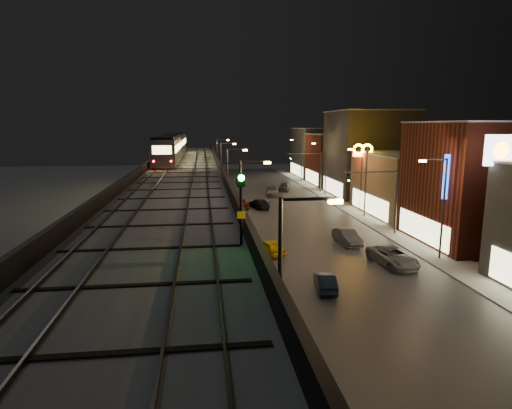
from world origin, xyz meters
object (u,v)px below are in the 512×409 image
car_far_white (240,180)px  car_onc_dark (393,257)px  car_mid_silver (238,203)px  sign_citgo (498,169)px  car_mid_dark (259,204)px  car_near_white (325,283)px  car_onc_white (272,191)px  car_onc_red (284,187)px  rail_signal (241,195)px  car_onc_silver (347,237)px  subway_train (172,146)px  car_taxi (269,247)px

car_far_white → car_onc_dark: bearing=102.7°
car_mid_silver → sign_citgo: 35.81m
car_mid_dark → car_near_white: bearing=74.0°
car_mid_dark → car_onc_dark: 27.84m
car_onc_white → sign_citgo: (10.58, -40.73, 7.74)m
car_mid_dark → car_onc_red: size_ratio=1.05×
rail_signal → car_near_white: (6.97, 10.49, -8.23)m
car_far_white → car_onc_silver: 47.45m
car_far_white → car_onc_red: car_onc_red is taller
car_near_white → car_mid_dark: size_ratio=0.82×
car_mid_silver → sign_citgo: (17.25, -30.41, 7.74)m
car_onc_dark → sign_citgo: bearing=-34.6°
rail_signal → car_onc_white: rail_signal is taller
subway_train → rail_signal: subway_train is taller
car_mid_dark → car_far_white: size_ratio=1.14×
car_onc_silver → subway_train: bearing=117.4°
car_onc_white → car_onc_red: size_ratio=1.19×
car_taxi → car_onc_red: bearing=-122.8°
car_onc_dark → rail_signal: bearing=-140.2°
rail_signal → car_mid_dark: rail_signal is taller
car_taxi → car_mid_dark: car_taxi is taller
car_onc_dark → car_onc_red: 42.49m
subway_train → car_onc_dark: subway_train is taller
rail_signal → sign_citgo: size_ratio=0.28×
car_near_white → car_onc_dark: bearing=-138.8°
subway_train → car_onc_silver: (18.96, -31.18, -7.70)m
car_onc_silver → car_onc_red: car_onc_silver is taller
car_taxi → car_onc_red: size_ratio=0.91×
car_near_white → car_mid_dark: car_mid_dark is taller
subway_train → rail_signal: (6.40, -53.19, 0.40)m
car_far_white → car_onc_red: size_ratio=0.92×
car_mid_dark → car_onc_silver: (6.28, -19.86, 0.09)m
subway_train → car_onc_red: subway_train is taller
car_mid_dark → subway_train: bearing=-59.0°
subway_train → car_near_white: bearing=-72.6°
car_onc_red → car_mid_dark: bearing=-97.2°
car_onc_dark → sign_citgo: size_ratio=0.49×
subway_train → rail_signal: bearing=-83.1°
car_onc_red → car_onc_dark: bearing=-72.5°
subway_train → rail_signal: 53.58m
car_onc_white → car_onc_dark: bearing=-76.2°
rail_signal → car_mid_dark: size_ratio=0.68×
car_onc_red → car_taxi: bearing=-87.0°
rail_signal → car_mid_dark: 43.12m
car_taxi → sign_citgo: bearing=134.2°
car_taxi → rail_signal: bearing=57.6°
car_far_white → subway_train: bearing=56.0°
car_far_white → car_onc_silver: (6.66, -46.98, 0.07)m
car_mid_silver → sign_citgo: size_ratio=0.49×
car_onc_silver → car_onc_dark: car_onc_dark is taller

